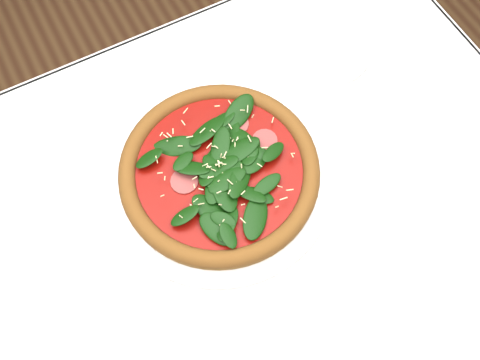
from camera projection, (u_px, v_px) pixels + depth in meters
ground at (222, 315)px, 1.53m from camera, size 6.00×6.00×0.00m
dining_table at (210, 247)px, 0.94m from camera, size 1.21×0.81×0.75m
plate at (220, 175)px, 0.87m from camera, size 0.38×0.38×0.02m
pizza at (219, 169)px, 0.85m from camera, size 0.41×0.41×0.04m
saucer_far at (333, 53)px, 0.98m from camera, size 0.13×0.13×0.01m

